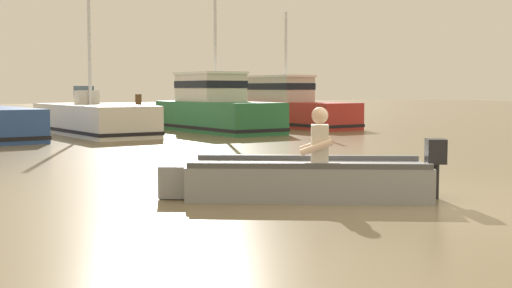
# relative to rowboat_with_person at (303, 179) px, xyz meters

# --- Properties ---
(ground_plane) EXTENTS (120.00, 120.00, 0.00)m
(ground_plane) POSITION_rel_rowboat_with_person_xyz_m (1.02, -1.15, -0.25)
(ground_plane) COLOR #7A6B4C
(wooden_dock) EXTENTS (10.11, 1.64, 1.30)m
(wooden_dock) POSITION_rel_rowboat_with_person_xyz_m (7.38, 16.50, 0.38)
(wooden_dock) COLOR brown
(wooden_dock) RESTS_ON ground
(rowboat_with_person) EXTENTS (3.32, 2.74, 1.19)m
(rowboat_with_person) POSITION_rel_rowboat_with_person_xyz_m (0.00, 0.00, 0.00)
(rowboat_with_person) COLOR gray
(rowboat_with_person) RESTS_ON ground
(moored_boat_white) EXTENTS (2.05, 6.16, 4.82)m
(moored_boat_white) POSITION_rel_rowboat_with_person_xyz_m (1.99, 13.58, 0.20)
(moored_boat_white) COLOR white
(moored_boat_white) RESTS_ON ground
(moored_boat_green) EXTENTS (2.01, 5.43, 4.50)m
(moored_boat_green) POSITION_rel_rowboat_with_person_xyz_m (5.88, 12.68, 0.50)
(moored_boat_green) COLOR #287042
(moored_boat_green) RESTS_ON ground
(moored_boat_red) EXTENTS (1.92, 6.45, 4.26)m
(moored_boat_red) POSITION_rel_rowboat_with_person_xyz_m (9.58, 13.87, 0.48)
(moored_boat_red) COLOR #B72D28
(moored_boat_red) RESTS_ON ground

